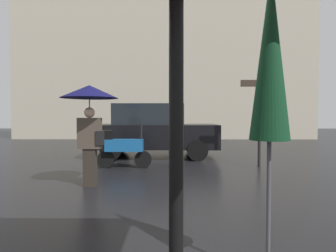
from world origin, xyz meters
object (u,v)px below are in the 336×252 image
(parked_scooter, at_px, (123,147))
(street_signpost, at_px, (260,104))
(pedestrian_with_umbrella, at_px, (90,104))
(parked_car_left, at_px, (154,130))
(folded_patio_umbrella_near, at_px, (270,70))

(parked_scooter, xyz_separation_m, street_signpost, (3.71, 0.23, 1.16))
(pedestrian_with_umbrella, distance_m, street_signpost, 4.59)
(parked_scooter, height_order, parked_car_left, parked_car_left)
(street_signpost, bearing_deg, parked_car_left, 147.11)
(parked_car_left, bearing_deg, folded_patio_umbrella_near, -67.02)
(parked_scooter, bearing_deg, folded_patio_umbrella_near, -49.65)
(folded_patio_umbrella_near, distance_m, pedestrian_with_umbrella, 3.98)
(folded_patio_umbrella_near, relative_size, street_signpost, 0.92)
(parked_scooter, height_order, street_signpost, street_signpost)
(folded_patio_umbrella_near, height_order, parked_scooter, folded_patio_umbrella_near)
(parked_scooter, relative_size, parked_car_left, 0.35)
(parked_car_left, xyz_separation_m, street_signpost, (3.01, -1.95, 0.80))
(pedestrian_with_umbrella, relative_size, parked_car_left, 0.48)
(folded_patio_umbrella_near, xyz_separation_m, parked_scooter, (-2.11, 5.16, -1.20))
(pedestrian_with_umbrella, distance_m, parked_car_left, 4.35)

